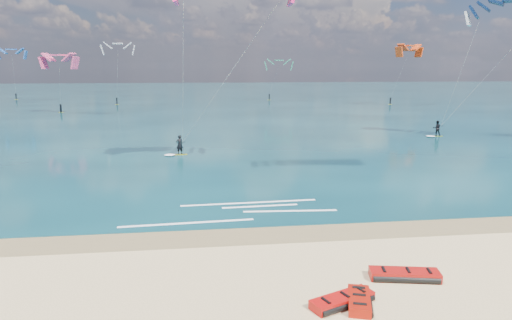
{
  "coord_description": "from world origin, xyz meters",
  "views": [
    {
      "loc": [
        -1.15,
        -17.24,
        7.85
      ],
      "look_at": [
        2.04,
        8.0,
        2.6
      ],
      "focal_mm": 32.0,
      "sensor_mm": 36.0,
      "label": 1
    }
  ],
  "objects_px": {
    "kitesurfer_main": "(204,61)",
    "kitesurfer_far": "(474,63)",
    "packed_kite_left": "(342,305)",
    "packed_kite_right": "(359,305)",
    "packed_kite_mid": "(404,279)"
  },
  "relations": [
    {
      "from": "kitesurfer_main",
      "to": "kitesurfer_far",
      "type": "relative_size",
      "value": 1.04
    },
    {
      "from": "packed_kite_left",
      "to": "kitesurfer_main",
      "type": "height_order",
      "value": "kitesurfer_main"
    },
    {
      "from": "packed_kite_left",
      "to": "packed_kite_right",
      "type": "xyz_separation_m",
      "value": [
        0.54,
        -0.12,
        0.0
      ]
    },
    {
      "from": "packed_kite_mid",
      "to": "kitesurfer_main",
      "type": "height_order",
      "value": "kitesurfer_main"
    },
    {
      "from": "packed_kite_left",
      "to": "kitesurfer_main",
      "type": "bearing_deg",
      "value": 77.37
    },
    {
      "from": "packed_kite_left",
      "to": "packed_kite_mid",
      "type": "distance_m",
      "value": 3.28
    },
    {
      "from": "packed_kite_mid",
      "to": "kitesurfer_far",
      "type": "distance_m",
      "value": 38.37
    },
    {
      "from": "packed_kite_left",
      "to": "kitesurfer_far",
      "type": "bearing_deg",
      "value": 30.4
    },
    {
      "from": "packed_kite_left",
      "to": "packed_kite_right",
      "type": "distance_m",
      "value": 0.55
    },
    {
      "from": "packed_kite_left",
      "to": "packed_kite_right",
      "type": "bearing_deg",
      "value": -35.03
    },
    {
      "from": "kitesurfer_far",
      "to": "packed_kite_right",
      "type": "bearing_deg",
      "value": -110.33
    },
    {
      "from": "packed_kite_left",
      "to": "kitesurfer_far",
      "type": "distance_m",
      "value": 41.25
    },
    {
      "from": "packed_kite_left",
      "to": "packed_kite_mid",
      "type": "relative_size",
      "value": 0.9
    },
    {
      "from": "packed_kite_left",
      "to": "packed_kite_mid",
      "type": "xyz_separation_m",
      "value": [
        2.9,
        1.53,
        0.0
      ]
    },
    {
      "from": "packed_kite_right",
      "to": "kitesurfer_main",
      "type": "bearing_deg",
      "value": 28.73
    }
  ]
}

